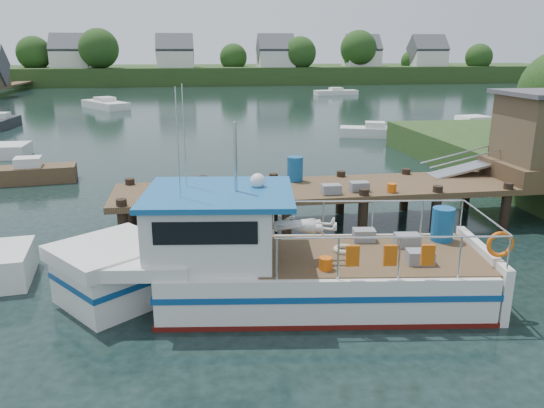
{
  "coord_description": "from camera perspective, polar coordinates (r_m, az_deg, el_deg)",
  "views": [
    {
      "loc": [
        -3.46,
        -16.91,
        5.87
      ],
      "look_at": [
        -1.0,
        -1.5,
        1.3
      ],
      "focal_mm": 35.0,
      "sensor_mm": 36.0,
      "label": 1
    }
  ],
  "objects": [
    {
      "name": "ground_plane",
      "position": [
        18.23,
        2.36,
        -2.47
      ],
      "size": [
        160.0,
        160.0,
        0.0
      ],
      "primitive_type": "plane",
      "color": "black"
    },
    {
      "name": "far_shore",
      "position": [
        99.41,
        -7.27,
        14.04
      ],
      "size": [
        140.0,
        42.55,
        9.22
      ],
      "color": "#2A441C",
      "rests_on": "ground"
    },
    {
      "name": "dock",
      "position": [
        19.97,
        21.15,
        4.75
      ],
      "size": [
        16.6,
        3.0,
        4.78
      ],
      "color": "#503C26",
      "rests_on": "ground"
    },
    {
      "name": "lobster_boat",
      "position": [
        12.73,
        -0.46,
        -6.49
      ],
      "size": [
        10.71,
        4.3,
        5.15
      ],
      "rotation": [
        0.0,
        0.0,
        -0.13
      ],
      "color": "silver",
      "rests_on": "ground"
    },
    {
      "name": "moored_rowboat",
      "position": [
        26.6,
        -24.63,
        3.03
      ],
      "size": [
        4.15,
        1.82,
        1.17
      ],
      "rotation": [
        0.0,
        0.0,
        -0.41
      ],
      "color": "#503C26",
      "rests_on": "ground"
    },
    {
      "name": "moored_far",
      "position": [
        72.53,
        6.89,
        11.86
      ],
      "size": [
        5.81,
        2.42,
        0.96
      ],
      "rotation": [
        0.0,
        0.0,
        0.35
      ],
      "color": "silver",
      "rests_on": "ground"
    },
    {
      "name": "moored_b",
      "position": [
        37.66,
        10.98,
        7.67
      ],
      "size": [
        5.0,
        3.06,
        1.05
      ],
      "rotation": [
        0.0,
        0.0,
        0.28
      ],
      "color": "silver",
      "rests_on": "ground"
    },
    {
      "name": "moored_c",
      "position": [
        42.23,
        20.76,
        7.88
      ],
      "size": [
        7.56,
        3.66,
        1.14
      ],
      "rotation": [
        0.0,
        0.0,
        -0.0
      ],
      "color": "silver",
      "rests_on": "ground"
    },
    {
      "name": "moored_d",
      "position": [
        57.96,
        -17.5,
        10.21
      ],
      "size": [
        5.55,
        6.97,
        1.15
      ],
      "rotation": [
        0.0,
        0.0,
        0.04
      ],
      "color": "silver",
      "rests_on": "ground"
    },
    {
      "name": "moored_e",
      "position": [
        46.33,
        -27.01,
        7.84
      ],
      "size": [
        1.69,
        4.32,
        1.17
      ],
      "rotation": [
        0.0,
        0.0,
        0.12
      ],
      "color": "black",
      "rests_on": "ground"
    }
  ]
}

